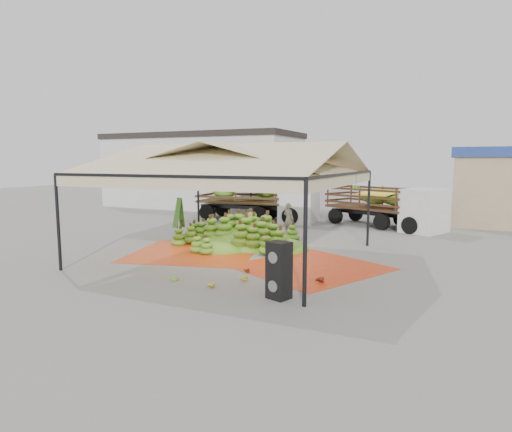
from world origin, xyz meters
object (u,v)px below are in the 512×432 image
at_px(speaker_stack, 279,270).
at_px(truck_right, 388,203).
at_px(vendor, 289,219).
at_px(truck_left, 262,195).
at_px(banana_heap, 244,230).

bearing_deg(speaker_stack, truck_right, 105.38).
distance_m(speaker_stack, vendor, 9.32).
xyz_separation_m(vendor, truck_left, (-3.11, 3.92, 0.70)).
xyz_separation_m(banana_heap, speaker_stack, (3.81, -5.73, 0.07)).
relative_size(banana_heap, truck_left, 0.86).
bearing_deg(speaker_stack, vendor, 128.00).
xyz_separation_m(speaker_stack, vendor, (-3.05, 8.81, 0.03)).
height_order(speaker_stack, vendor, vendor).
height_order(banana_heap, truck_right, truck_right).
xyz_separation_m(banana_heap, vendor, (0.76, 3.08, 0.10)).
distance_m(banana_heap, truck_right, 8.64).
height_order(banana_heap, truck_left, truck_left).
bearing_deg(truck_left, banana_heap, -75.34).
height_order(speaker_stack, truck_right, truck_right).
xyz_separation_m(speaker_stack, truck_right, (0.81, 13.00, 0.57)).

